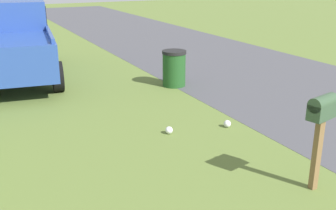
% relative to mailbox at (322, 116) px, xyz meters
% --- Properties ---
extents(mailbox, '(0.30, 0.48, 1.37)m').
position_rel_mailbox_xyz_m(mailbox, '(0.00, 0.00, 0.00)').
color(mailbox, brown).
rests_on(mailbox, ground).
extents(pickup_truck, '(5.57, 2.66, 2.09)m').
position_rel_mailbox_xyz_m(pickup_truck, '(8.49, 2.81, 0.02)').
color(pickup_truck, '#284793').
rests_on(pickup_truck, ground).
extents(trash_bin, '(0.63, 0.63, 0.94)m').
position_rel_mailbox_xyz_m(trash_bin, '(5.59, -0.70, -0.61)').
color(trash_bin, '#1E4C1E').
rests_on(trash_bin, ground).
extents(litter_bag_near_hydrant, '(0.14, 0.14, 0.14)m').
position_rel_mailbox_xyz_m(litter_bag_near_hydrant, '(2.48, -0.26, -1.02)').
color(litter_bag_near_hydrant, silver).
rests_on(litter_bag_near_hydrant, ground).
extents(litter_bag_midfield_a, '(0.14, 0.14, 0.14)m').
position_rel_mailbox_xyz_m(litter_bag_midfield_a, '(2.69, 0.91, -1.02)').
color(litter_bag_midfield_a, silver).
rests_on(litter_bag_midfield_a, ground).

